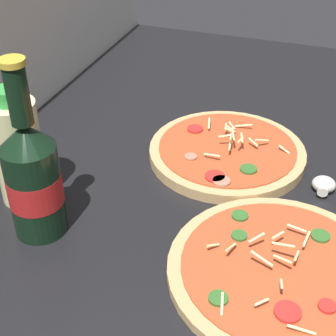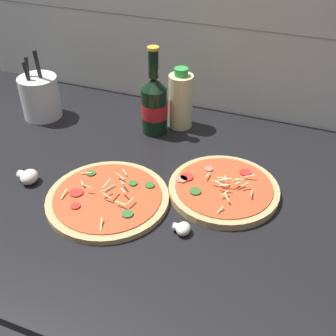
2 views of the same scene
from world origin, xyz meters
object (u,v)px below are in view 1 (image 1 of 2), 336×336
at_px(pizza_far, 227,152).
at_px(mushroom_right, 324,185).
at_px(beer_bottle, 33,177).
at_px(oil_bottle, 18,150).
at_px(pizza_near, 280,271).

bearing_deg(pizza_far, mushroom_right, -105.22).
relative_size(pizza_far, beer_bottle, 1.03).
xyz_separation_m(oil_bottle, mushroom_right, (0.17, -0.44, -0.07)).
bearing_deg(oil_bottle, pizza_far, -51.89).
xyz_separation_m(pizza_far, beer_bottle, (-0.27, 0.21, 0.08)).
height_order(beer_bottle, mushroom_right, beer_bottle).
relative_size(pizza_near, beer_bottle, 1.12).
height_order(pizza_far, oil_bottle, oil_bottle).
distance_m(pizza_near, mushroom_right, 0.21).
bearing_deg(oil_bottle, pizza_near, -95.31).
height_order(pizza_near, oil_bottle, oil_bottle).
distance_m(pizza_far, beer_bottle, 0.35).
bearing_deg(mushroom_right, oil_bottle, 110.72).
height_order(oil_bottle, mushroom_right, oil_bottle).
distance_m(pizza_near, beer_bottle, 0.35).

